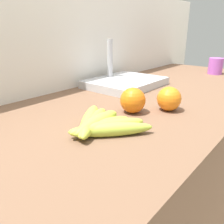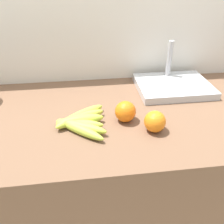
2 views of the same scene
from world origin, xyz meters
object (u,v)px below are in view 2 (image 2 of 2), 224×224
at_px(orange_right, 125,111).
at_px(orange_back_right, 155,122).
at_px(sink_basin, 173,85).
at_px(banana_bunch, 80,122).

height_order(orange_right, orange_back_right, orange_right).
height_order(orange_right, sink_basin, sink_basin).
relative_size(banana_bunch, orange_back_right, 3.13).
distance_m(banana_bunch, orange_back_right, 0.26).
relative_size(orange_right, sink_basin, 0.24).
relative_size(banana_bunch, orange_right, 3.03).
bearing_deg(banana_bunch, orange_back_right, -12.99).
bearing_deg(banana_bunch, sink_basin, 29.49).
bearing_deg(orange_back_right, banana_bunch, 167.01).
bearing_deg(orange_right, banana_bunch, -174.53).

